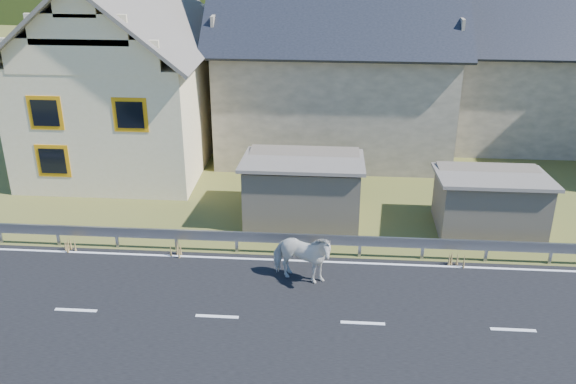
{
  "coord_description": "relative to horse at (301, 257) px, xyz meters",
  "views": [
    {
      "loc": [
        -0.93,
        -14.52,
        10.4
      ],
      "look_at": [
        -2.32,
        3.77,
        2.18
      ],
      "focal_mm": 40.0,
      "sensor_mm": 36.0,
      "label": 1
    }
  ],
  "objects": [
    {
      "name": "road",
      "position": [
        1.79,
        -2.02,
        -0.84
      ],
      "size": [
        60.0,
        7.0,
        0.04
      ],
      "primitive_type": "cube",
      "color": "black",
      "rests_on": "ground"
    },
    {
      "name": "house_cream",
      "position": [
        -8.21,
        9.98,
        3.49
      ],
      "size": [
        7.8,
        9.8,
        8.3
      ],
      "color": "#FDE8B5",
      "rests_on": "ground"
    },
    {
      "name": "guardrail",
      "position": [
        1.79,
        1.66,
        -0.3
      ],
      "size": [
        28.1,
        0.09,
        0.75
      ],
      "color": "#93969B",
      "rests_on": "ground"
    },
    {
      "name": "ground",
      "position": [
        1.79,
        -2.02,
        -0.86
      ],
      "size": [
        160.0,
        160.0,
        0.0
      ],
      "primitive_type": "plane",
      "color": "#3F4B18",
      "rests_on": "ground"
    },
    {
      "name": "horse",
      "position": [
        0.0,
        0.0,
        0.0
      ],
      "size": [
        1.39,
        2.12,
        1.65
      ],
      "primitive_type": "imported",
      "rotation": [
        0.0,
        0.0,
        1.29
      ],
      "color": "silver",
      "rests_on": "road"
    },
    {
      "name": "house_stone_b",
      "position": [
        10.79,
        14.98,
        3.37
      ],
      "size": [
        9.8,
        8.8,
        8.1
      ],
      "color": "tan",
      "rests_on": "ground"
    },
    {
      "name": "shed_right",
      "position": [
        6.29,
        3.98,
        0.14
      ],
      "size": [
        3.8,
        2.9,
        2.2
      ],
      "primitive_type": "cube",
      "color": "#6E6050",
      "rests_on": "ground"
    },
    {
      "name": "shed_left",
      "position": [
        -0.21,
        4.48,
        0.24
      ],
      "size": [
        4.3,
        3.3,
        2.4
      ],
      "primitive_type": "cube",
      "color": "#6E6050",
      "rests_on": "ground"
    },
    {
      "name": "mountain",
      "position": [
        6.79,
        177.98,
        -20.86
      ],
      "size": [
        440.0,
        280.0,
        260.0
      ],
      "primitive_type": "ellipsoid",
      "color": "black",
      "rests_on": "ground"
    },
    {
      "name": "house_stone_a",
      "position": [
        0.79,
        12.98,
        3.77
      ],
      "size": [
        10.8,
        9.8,
        8.9
      ],
      "color": "tan",
      "rests_on": "ground"
    },
    {
      "name": "lane_markings",
      "position": [
        1.79,
        -2.02,
        -0.82
      ],
      "size": [
        60.0,
        6.6,
        0.01
      ],
      "primitive_type": "cube",
      "color": "silver",
      "rests_on": "road"
    }
  ]
}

